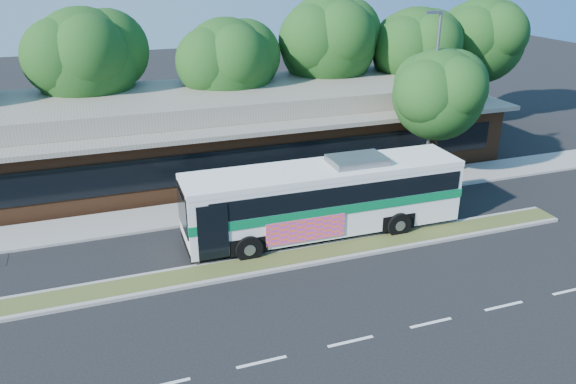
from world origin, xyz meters
The scene contains 12 objects.
ground centered at (0.00, 0.00, 0.00)m, with size 120.00×120.00×0.00m, color black.
median_strip centered at (0.00, 0.60, 0.07)m, with size 26.00×1.10×0.15m, color #424D21.
sidewalk centered at (0.00, 6.40, 0.06)m, with size 44.00×2.60×0.12m, color gray.
plaza_building centered at (0.00, 12.99, 2.13)m, with size 33.20×11.20×4.45m.
lamp_post centered at (9.56, 6.00, 4.90)m, with size 0.93×0.18×9.07m.
tree_bg_b centered at (-6.57, 16.14, 6.14)m, with size 6.69×6.00×9.00m.
tree_bg_c centered at (1.40, 15.13, 5.59)m, with size 6.24×5.60×8.26m.
tree_bg_d centered at (8.45, 16.15, 6.42)m, with size 6.91×6.20×9.37m.
tree_bg_e centered at (14.42, 15.14, 5.74)m, with size 6.47×5.80×8.50m.
tree_bg_f centered at (20.43, 16.14, 6.06)m, with size 6.69×6.00×8.92m.
transit_bus centered at (2.18, 2.40, 1.93)m, with size 12.37×3.01×3.46m.
sidewalk_tree centered at (10.41, 6.31, 4.98)m, with size 5.27×4.73×7.24m.
Camera 1 is at (-6.84, -18.30, 11.46)m, focal length 35.00 mm.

